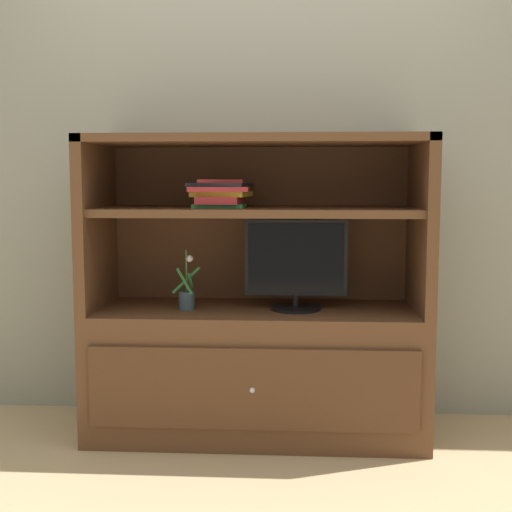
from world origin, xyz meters
TOP-DOWN VIEW (x-y plane):
  - ground_plane at (0.00, 0.00)m, footprint 8.00×8.00m
  - painted_rear_wall at (0.00, 0.75)m, footprint 6.00×0.10m
  - media_console at (0.00, 0.41)m, footprint 1.54×0.61m
  - tv_monitor at (0.18, 0.38)m, footprint 0.47×0.23m
  - potted_plant at (-0.32, 0.35)m, footprint 0.13×0.07m
  - magazine_stack at (-0.17, 0.40)m, footprint 0.29×0.35m

SIDE VIEW (x-z plane):
  - ground_plane at x=0.00m, z-range 0.00..0.00m
  - media_console at x=0.00m, z-range -0.24..1.14m
  - potted_plant at x=-0.32m, z-range 0.52..0.79m
  - tv_monitor at x=0.18m, z-range 0.59..1.01m
  - magazine_stack at x=-0.17m, z-range 1.06..1.19m
  - painted_rear_wall at x=0.00m, z-range 0.00..2.80m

